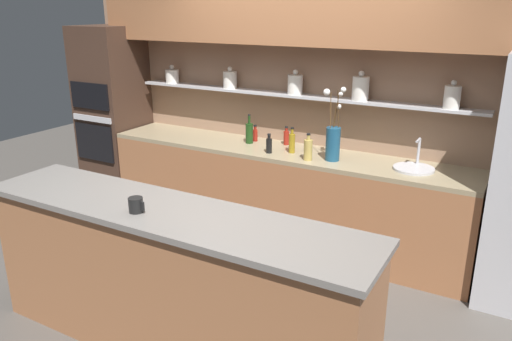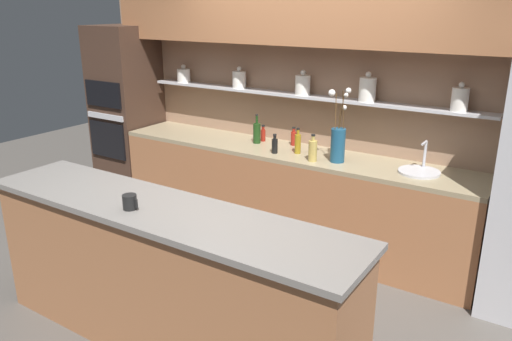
{
  "view_description": "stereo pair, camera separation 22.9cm",
  "coord_description": "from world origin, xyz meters",
  "px_view_note": "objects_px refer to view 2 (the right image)",
  "views": [
    {
      "loc": [
        1.89,
        -2.84,
        2.23
      ],
      "look_at": [
        0.11,
        0.31,
        1.02
      ],
      "focal_mm": 35.0,
      "sensor_mm": 36.0,
      "label": 1
    },
    {
      "loc": [
        2.08,
        -2.72,
        2.23
      ],
      "look_at": [
        0.11,
        0.31,
        1.02
      ],
      "focal_mm": 35.0,
      "sensor_mm": 36.0,
      "label": 2
    }
  ],
  "objects_px": {
    "oven_tower": "(127,115)",
    "flower_vase": "(338,141)",
    "coffee_mug": "(130,202)",
    "bottle_sauce_4": "(263,134)",
    "bottle_wine_1": "(257,133)",
    "bottle_sauce_5": "(294,138)",
    "bottle_sauce_2": "(275,145)",
    "bottle_oil_3": "(298,143)",
    "bottle_spirit_0": "(313,150)",
    "sink_fixture": "(419,170)"
  },
  "relations": [
    {
      "from": "sink_fixture",
      "to": "bottle_oil_3",
      "type": "height_order",
      "value": "sink_fixture"
    },
    {
      "from": "bottle_wine_1",
      "to": "bottle_oil_3",
      "type": "distance_m",
      "value": 0.52
    },
    {
      "from": "coffee_mug",
      "to": "bottle_sauce_5",
      "type": "bearing_deg",
      "value": 91.07
    },
    {
      "from": "flower_vase",
      "to": "coffee_mug",
      "type": "height_order",
      "value": "flower_vase"
    },
    {
      "from": "bottle_wine_1",
      "to": "sink_fixture",
      "type": "bearing_deg",
      "value": -1.81
    },
    {
      "from": "coffee_mug",
      "to": "bottle_sauce_2",
      "type": "bearing_deg",
      "value": 91.68
    },
    {
      "from": "flower_vase",
      "to": "coffee_mug",
      "type": "distance_m",
      "value": 1.98
    },
    {
      "from": "bottle_oil_3",
      "to": "coffee_mug",
      "type": "bearing_deg",
      "value": -93.75
    },
    {
      "from": "bottle_wine_1",
      "to": "bottle_sauce_4",
      "type": "bearing_deg",
      "value": 82.5
    },
    {
      "from": "oven_tower",
      "to": "sink_fixture",
      "type": "relative_size",
      "value": 5.99
    },
    {
      "from": "sink_fixture",
      "to": "bottle_wine_1",
      "type": "xyz_separation_m",
      "value": [
        -1.62,
        0.05,
        0.09
      ]
    },
    {
      "from": "coffee_mug",
      "to": "bottle_spirit_0",
      "type": "bearing_deg",
      "value": 78.99
    },
    {
      "from": "oven_tower",
      "to": "bottle_sauce_2",
      "type": "xyz_separation_m",
      "value": [
        2.09,
        -0.15,
        -0.01
      ]
    },
    {
      "from": "coffee_mug",
      "to": "bottle_oil_3",
      "type": "bearing_deg",
      "value": 86.25
    },
    {
      "from": "bottle_spirit_0",
      "to": "coffee_mug",
      "type": "bearing_deg",
      "value": -101.01
    },
    {
      "from": "coffee_mug",
      "to": "bottle_sauce_4",
      "type": "bearing_deg",
      "value": 99.89
    },
    {
      "from": "bottle_sauce_2",
      "to": "coffee_mug",
      "type": "xyz_separation_m",
      "value": [
        0.05,
        -1.84,
        0.07
      ]
    },
    {
      "from": "flower_vase",
      "to": "bottle_oil_3",
      "type": "height_order",
      "value": "flower_vase"
    },
    {
      "from": "bottle_wine_1",
      "to": "bottle_sauce_2",
      "type": "height_order",
      "value": "bottle_wine_1"
    },
    {
      "from": "oven_tower",
      "to": "bottle_oil_3",
      "type": "xyz_separation_m",
      "value": [
        2.27,
        -0.04,
        0.01
      ]
    },
    {
      "from": "bottle_spirit_0",
      "to": "sink_fixture",
      "type": "bearing_deg",
      "value": 12.03
    },
    {
      "from": "bottle_sauce_2",
      "to": "coffee_mug",
      "type": "bearing_deg",
      "value": -88.32
    },
    {
      "from": "bottle_spirit_0",
      "to": "bottle_sauce_2",
      "type": "distance_m",
      "value": 0.41
    },
    {
      "from": "bottle_sauce_2",
      "to": "bottle_sauce_5",
      "type": "relative_size",
      "value": 1.0
    },
    {
      "from": "bottle_wine_1",
      "to": "bottle_sauce_5",
      "type": "relative_size",
      "value": 1.59
    },
    {
      "from": "sink_fixture",
      "to": "bottle_sauce_4",
      "type": "xyz_separation_m",
      "value": [
        -1.61,
        0.15,
        0.05
      ]
    },
    {
      "from": "oven_tower",
      "to": "bottle_sauce_5",
      "type": "distance_m",
      "value": 2.11
    },
    {
      "from": "bottle_sauce_2",
      "to": "bottle_spirit_0",
      "type": "bearing_deg",
      "value": -4.18
    },
    {
      "from": "bottle_sauce_2",
      "to": "bottle_sauce_5",
      "type": "bearing_deg",
      "value": 87.73
    },
    {
      "from": "bottle_wine_1",
      "to": "coffee_mug",
      "type": "relative_size",
      "value": 2.66
    },
    {
      "from": "sink_fixture",
      "to": "bottle_sauce_4",
      "type": "bearing_deg",
      "value": 174.76
    },
    {
      "from": "oven_tower",
      "to": "flower_vase",
      "type": "relative_size",
      "value": 3.08
    },
    {
      "from": "oven_tower",
      "to": "flower_vase",
      "type": "bearing_deg",
      "value": -1.58
    },
    {
      "from": "bottle_spirit_0",
      "to": "bottle_sauce_5",
      "type": "xyz_separation_m",
      "value": [
        -0.39,
        0.37,
        -0.02
      ]
    },
    {
      "from": "bottle_sauce_4",
      "to": "flower_vase",
      "type": "bearing_deg",
      "value": -14.32
    },
    {
      "from": "bottle_sauce_4",
      "to": "sink_fixture",
      "type": "bearing_deg",
      "value": -5.24
    },
    {
      "from": "bottle_spirit_0",
      "to": "bottle_oil_3",
      "type": "height_order",
      "value": "bottle_spirit_0"
    },
    {
      "from": "flower_vase",
      "to": "bottle_sauce_5",
      "type": "bearing_deg",
      "value": 155.63
    },
    {
      "from": "oven_tower",
      "to": "flower_vase",
      "type": "xyz_separation_m",
      "value": [
        2.69,
        -0.07,
        0.1
      ]
    },
    {
      "from": "oven_tower",
      "to": "bottle_spirit_0",
      "type": "bearing_deg",
      "value": -4.04
    },
    {
      "from": "bottle_sauce_5",
      "to": "coffee_mug",
      "type": "xyz_separation_m",
      "value": [
        0.04,
        -2.17,
        0.07
      ]
    },
    {
      "from": "bottle_spirit_0",
      "to": "coffee_mug",
      "type": "distance_m",
      "value": 1.84
    },
    {
      "from": "oven_tower",
      "to": "flower_vase",
      "type": "distance_m",
      "value": 2.69
    },
    {
      "from": "oven_tower",
      "to": "bottle_sauce_5",
      "type": "relative_size",
      "value": 11.0
    },
    {
      "from": "sink_fixture",
      "to": "bottle_sauce_2",
      "type": "relative_size",
      "value": 1.84
    },
    {
      "from": "bottle_sauce_2",
      "to": "bottle_oil_3",
      "type": "relative_size",
      "value": 0.76
    },
    {
      "from": "bottle_sauce_4",
      "to": "bottle_sauce_5",
      "type": "height_order",
      "value": "bottle_sauce_5"
    },
    {
      "from": "oven_tower",
      "to": "bottle_wine_1",
      "type": "height_order",
      "value": "oven_tower"
    },
    {
      "from": "bottle_sauce_4",
      "to": "coffee_mug",
      "type": "bearing_deg",
      "value": -80.11
    },
    {
      "from": "oven_tower",
      "to": "bottle_sauce_4",
      "type": "bearing_deg",
      "value": 5.13
    }
  ]
}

